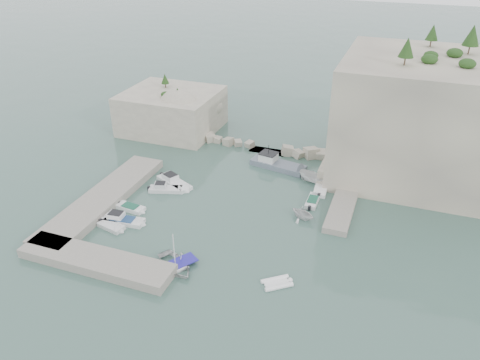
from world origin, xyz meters
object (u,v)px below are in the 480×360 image
(tender_east_a, at_px, (302,218))
(work_boat, at_px, (278,168))
(rowboat, at_px, (176,268))
(tender_east_c, at_px, (321,190))
(tender_east_d, at_px, (314,183))
(motorboat_e, at_px, (111,228))
(inflatable_dinghy, at_px, (277,284))
(motorboat_d, at_px, (123,222))
(motorboat_c, at_px, (131,209))
(motorboat_a, at_px, (174,184))
(motorboat_b, at_px, (166,191))
(tender_east_b, at_px, (312,203))

(tender_east_a, distance_m, work_boat, 14.17)
(rowboat, distance_m, tender_east_c, 25.10)
(rowboat, distance_m, tender_east_d, 26.06)
(motorboat_e, xyz_separation_m, inflatable_dinghy, (22.02, -2.81, 0.00))
(motorboat_d, height_order, motorboat_e, motorboat_d)
(rowboat, bearing_deg, motorboat_c, 85.33)
(motorboat_c, bearing_deg, work_boat, 57.68)
(motorboat_a, relative_size, work_boat, 0.71)
(motorboat_a, relative_size, motorboat_b, 1.34)
(motorboat_d, bearing_deg, tender_east_b, 25.76)
(tender_east_a, xyz_separation_m, tender_east_c, (0.75, 7.95, 0.00))
(motorboat_e, distance_m, inflatable_dinghy, 22.20)
(motorboat_d, distance_m, motorboat_e, 1.71)
(motorboat_b, height_order, motorboat_e, motorboat_b)
(tender_east_d, distance_m, work_boat, 6.89)
(motorboat_c, height_order, tender_east_b, same)
(motorboat_d, relative_size, tender_east_a, 1.78)
(motorboat_b, relative_size, inflatable_dinghy, 1.51)
(work_boat, bearing_deg, motorboat_e, -112.09)
(inflatable_dinghy, bearing_deg, tender_east_d, 54.68)
(motorboat_c, bearing_deg, motorboat_d, -70.03)
(motorboat_c, xyz_separation_m, rowboat, (10.97, -8.63, 0.00))
(tender_east_a, distance_m, tender_east_b, 4.13)
(motorboat_b, bearing_deg, motorboat_c, -126.35)
(motorboat_a, distance_m, motorboat_e, 12.75)
(motorboat_a, relative_size, tender_east_a, 1.97)
(work_boat, bearing_deg, motorboat_c, -118.24)
(motorboat_d, height_order, tender_east_d, tender_east_d)
(tender_east_d, bearing_deg, motorboat_a, 125.35)
(tender_east_c, distance_m, work_boat, 8.79)
(motorboat_d, bearing_deg, tender_east_c, 32.27)
(motorboat_a, bearing_deg, work_boat, 65.91)
(tender_east_b, bearing_deg, tender_east_d, 9.16)
(motorboat_c, xyz_separation_m, tender_east_c, (22.40, 13.72, 0.00))
(rowboat, height_order, work_boat, work_boat)
(motorboat_d, distance_m, inflatable_dinghy, 21.84)
(motorboat_d, xyz_separation_m, rowboat, (10.29, -5.69, 0.00))
(tender_east_d, bearing_deg, work_boat, 79.86)
(tender_east_d, height_order, work_boat, work_boat)
(motorboat_a, bearing_deg, inflatable_dinghy, -10.95)
(motorboat_c, xyz_separation_m, motorboat_d, (0.68, -2.93, 0.00))
(rowboat, height_order, tender_east_c, rowboat)
(motorboat_a, xyz_separation_m, motorboat_e, (-2.23, -12.55, 0.00))
(motorboat_b, xyz_separation_m, rowboat, (8.94, -14.51, 0.00))
(motorboat_b, xyz_separation_m, tender_east_b, (20.02, 4.00, 0.00))
(rowboat, distance_m, tender_east_a, 17.93)
(motorboat_b, height_order, tender_east_d, tender_east_d)
(motorboat_d, xyz_separation_m, tender_east_d, (20.44, 18.31, 0.00))
(tender_east_b, height_order, work_boat, work_boat)
(tender_east_a, height_order, tender_east_b, tender_east_a)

